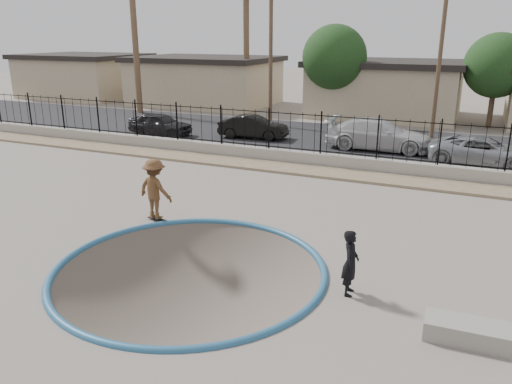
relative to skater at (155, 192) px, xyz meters
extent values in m
cube|color=slate|center=(2.80, 10.40, -2.07)|extent=(120.00, 120.00, 2.20)
torus|color=#26587C|center=(2.80, -2.60, -0.97)|extent=(7.04, 7.04, 0.20)
cube|color=#9B8766|center=(2.80, 7.60, -0.91)|extent=(42.00, 1.60, 0.11)
cube|color=gray|center=(2.80, 8.70, -0.67)|extent=(42.00, 0.45, 0.60)
cube|color=black|center=(2.80, 8.70, -0.25)|extent=(40.00, 0.04, 0.03)
cube|color=black|center=(2.80, 8.70, 1.33)|extent=(40.00, 0.04, 0.04)
cube|color=black|center=(2.80, 15.40, -0.95)|extent=(90.00, 8.00, 0.04)
cube|color=tan|center=(-25.20, 24.90, 0.78)|extent=(10.00, 8.00, 3.50)
cube|color=black|center=(-25.20, 24.90, 2.73)|extent=(10.60, 8.60, 0.40)
cube|color=tan|center=(-12.20, 24.90, 0.78)|extent=(11.00, 8.00, 3.50)
cube|color=black|center=(-12.20, 24.90, 2.73)|extent=(11.60, 8.60, 0.40)
cube|color=tan|center=(2.80, 24.90, 0.78)|extent=(10.00, 8.00, 3.50)
cube|color=black|center=(2.80, 24.90, 2.73)|extent=(10.60, 8.60, 0.40)
cylinder|color=brown|center=(-14.20, 18.40, 4.53)|extent=(0.44, 0.44, 11.00)
cylinder|color=brown|center=(-7.20, 22.40, 3.53)|extent=(0.44, 0.44, 9.00)
cylinder|color=#473323|center=(-3.20, 17.40, 3.53)|extent=(0.24, 0.24, 9.00)
cylinder|color=#473323|center=(6.80, 17.40, 3.78)|extent=(0.24, 0.24, 9.50)
cylinder|color=#473323|center=(-0.20, 21.40, 0.53)|extent=(0.34, 0.34, 3.00)
sphere|color=#143311|center=(-0.20, 21.40, 3.23)|extent=(4.32, 4.32, 4.32)
cylinder|color=#473323|center=(9.80, 22.40, 0.41)|extent=(0.34, 0.34, 2.75)
sphere|color=#143311|center=(9.80, 22.40, 2.88)|extent=(3.96, 3.96, 3.96)
imported|color=brown|center=(0.00, 0.00, 0.00)|extent=(1.34, 0.89, 1.93)
cube|color=black|center=(0.00, 0.00, -0.91)|extent=(0.74, 0.31, 0.02)
cylinder|color=silver|center=(-0.25, -0.02, -0.94)|extent=(0.05, 0.03, 0.05)
cylinder|color=silver|center=(-0.23, 0.11, -0.94)|extent=(0.05, 0.03, 0.05)
cylinder|color=silver|center=(0.23, -0.11, -0.94)|extent=(0.05, 0.03, 0.05)
cylinder|color=silver|center=(0.25, 0.02, -0.94)|extent=(0.05, 0.03, 0.05)
imported|color=black|center=(6.80, -2.15, -0.18)|extent=(0.45, 0.62, 1.57)
cube|color=gray|center=(9.36, -3.06, -0.77)|extent=(1.62, 0.76, 0.40)
imported|color=black|center=(-7.87, 11.80, -0.29)|extent=(3.82, 1.62, 1.29)
imported|color=black|center=(-2.48, 13.13, -0.29)|extent=(4.02, 1.74, 1.28)
imported|color=#BABBBD|center=(4.57, 13.10, -0.16)|extent=(5.39, 2.30, 1.55)
imported|color=#95989D|center=(9.48, 11.80, -0.28)|extent=(4.73, 2.31, 1.29)
camera|label=1|loc=(9.01, -12.45, 4.81)|focal=35.00mm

